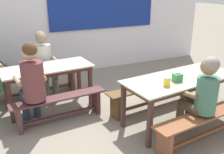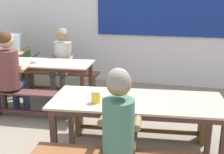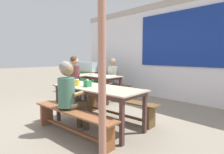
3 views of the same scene
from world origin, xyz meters
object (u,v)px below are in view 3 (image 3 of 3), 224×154
(person_center_facing, at_px, (111,76))
(tissue_box, at_px, (88,84))
(bench_near_front, at_px, (72,119))
(person_left_back_turned, at_px, (76,75))
(person_near_front, at_px, (70,92))
(bench_far_front, at_px, (82,93))
(bench_near_back, at_px, (118,105))
(dining_table_far, at_px, (98,78))
(dining_table_near, at_px, (97,91))
(food_cart, at_px, (86,74))
(condiment_jar, at_px, (77,82))
(soup_bowl, at_px, (92,74))
(wooden_support_post, at_px, (102,59))
(bench_far_back, at_px, (111,88))

(person_center_facing, relative_size, tissue_box, 9.16)
(bench_near_front, height_order, person_left_back_turned, person_left_back_turned)
(person_near_front, relative_size, person_center_facing, 0.99)
(bench_far_front, relative_size, person_center_facing, 1.20)
(bench_near_front, xyz_separation_m, tissue_box, (-0.23, 0.48, 0.52))
(bench_near_back, relative_size, person_near_front, 1.50)
(bench_near_back, xyz_separation_m, tissue_box, (-0.10, -0.70, 0.53))
(dining_table_far, xyz_separation_m, dining_table_near, (1.75, -1.36, 0.01))
(dining_table_far, distance_m, person_near_front, 2.53)
(food_cart, distance_m, condiment_jar, 3.50)
(bench_near_back, xyz_separation_m, soup_bowl, (-1.85, 0.69, 0.49))
(bench_near_front, relative_size, person_center_facing, 1.49)
(dining_table_far, bearing_deg, wooden_support_post, -36.81)
(bench_near_back, relative_size, wooden_support_post, 0.73)
(person_left_back_turned, xyz_separation_m, wooden_support_post, (3.03, -1.47, 0.52))
(soup_bowl, bearing_deg, person_left_back_turned, -107.93)
(dining_table_near, relative_size, bench_far_back, 1.25)
(tissue_box, distance_m, soup_bowl, 2.24)
(dining_table_far, bearing_deg, dining_table_near, -37.90)
(dining_table_far, distance_m, bench_near_back, 1.90)
(bench_near_front, xyz_separation_m, person_near_front, (-0.14, 0.06, 0.42))
(bench_far_back, distance_m, person_center_facing, 0.43)
(bench_near_front, bearing_deg, person_center_facing, 125.61)
(dining_table_near, height_order, condiment_jar, condiment_jar)
(bench_near_back, bearing_deg, person_center_facing, 141.60)
(dining_table_near, xyz_separation_m, bench_far_back, (-1.80, 1.95, -0.39))
(bench_far_back, height_order, person_center_facing, person_center_facing)
(bench_near_back, bearing_deg, bench_far_front, 173.43)
(bench_near_back, distance_m, food_cart, 3.42)
(bench_far_back, height_order, food_cart, food_cart)
(tissue_box, bearing_deg, soup_bowl, 141.69)
(person_near_front, height_order, condiment_jar, person_near_front)
(condiment_jar, bearing_deg, bench_far_back, 123.09)
(bench_far_back, distance_m, soup_bowl, 0.84)
(dining_table_near, height_order, bench_near_front, dining_table_near)
(bench_far_back, distance_m, wooden_support_post, 3.93)
(person_near_front, distance_m, person_center_facing, 2.91)
(dining_table_near, relative_size, tissue_box, 13.79)
(tissue_box, height_order, condiment_jar, tissue_box)
(tissue_box, bearing_deg, condiment_jar, -161.75)
(dining_table_near, xyz_separation_m, person_near_front, (-0.08, -0.53, 0.03))
(bench_far_back, xyz_separation_m, person_near_front, (1.72, -2.48, 0.42))
(person_near_front, height_order, tissue_box, person_near_front)
(dining_table_far, xyz_separation_m, soup_bowl, (-0.17, -0.08, 0.11))
(person_center_facing, bearing_deg, dining_table_near, -47.88)
(food_cart, bearing_deg, tissue_box, -33.68)
(bench_near_front, distance_m, condiment_jar, 0.81)
(food_cart, height_order, person_center_facing, person_center_facing)
(wooden_support_post, bearing_deg, condiment_jar, 160.71)
(bench_far_back, bearing_deg, condiment_jar, -56.91)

